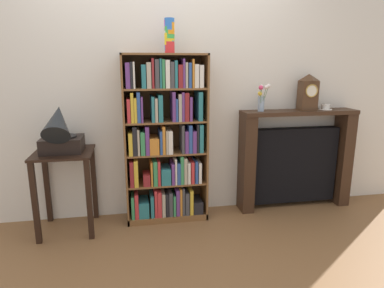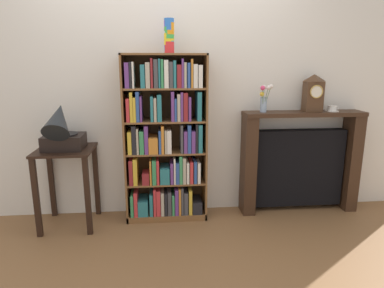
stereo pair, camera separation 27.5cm
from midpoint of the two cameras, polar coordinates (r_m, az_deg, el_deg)
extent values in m
cube|color=brown|center=(3.36, -6.39, -13.22)|extent=(8.12, 6.40, 0.02)
cube|color=silver|center=(3.35, -3.48, 10.10)|extent=(5.12, 0.08, 2.60)
cube|color=brown|center=(3.21, -13.68, 0.42)|extent=(0.02, 0.30, 1.58)
cube|color=brown|center=(3.25, -0.26, 0.97)|extent=(0.02, 0.30, 1.58)
cube|color=brown|center=(3.35, -7.08, 1.25)|extent=(0.77, 0.01, 1.58)
cube|color=brown|center=(3.13, -7.34, 14.82)|extent=(0.77, 0.30, 0.02)
cube|color=brown|center=(3.46, -6.56, -11.71)|extent=(0.77, 0.30, 0.06)
cube|color=#388E56|center=(3.37, -12.34, -10.10)|extent=(0.03, 0.21, 0.21)
cube|color=#C63338|center=(3.37, -11.72, -9.79)|extent=(0.03, 0.24, 0.24)
cube|color=teal|center=(3.39, -10.54, -10.44)|extent=(0.10, 0.24, 0.15)
cube|color=teal|center=(3.38, -9.19, -9.83)|extent=(0.03, 0.26, 0.21)
cube|color=#C63338|center=(3.36, -8.61, -9.46)|extent=(0.02, 0.24, 0.27)
cube|color=#C63338|center=(3.38, -8.01, -9.47)|extent=(0.04, 0.26, 0.25)
cube|color=#B2A893|center=(3.36, -7.31, -9.79)|extent=(0.03, 0.21, 0.23)
cube|color=black|center=(3.37, -6.75, -9.74)|extent=(0.02, 0.22, 0.23)
cube|color=#424247|center=(3.36, -6.13, -9.71)|extent=(0.04, 0.20, 0.23)
cube|color=#388E56|center=(3.39, -5.55, -9.77)|extent=(0.02, 0.25, 0.20)
cube|color=#663884|center=(3.36, -4.95, -9.48)|extent=(0.03, 0.20, 0.26)
cube|color=orange|center=(3.36, -4.44, -9.38)|extent=(0.02, 0.20, 0.26)
cube|color=#424247|center=(3.38, -4.05, -9.21)|extent=(0.02, 0.23, 0.27)
cube|color=#424247|center=(3.39, -3.43, -9.55)|extent=(0.04, 0.24, 0.22)
cube|color=gold|center=(3.40, -2.74, -9.23)|extent=(0.03, 0.26, 0.25)
cube|color=black|center=(3.43, -1.58, -10.20)|extent=(0.09, 0.24, 0.12)
cube|color=brown|center=(3.33, -6.72, -6.40)|extent=(0.74, 0.28, 0.02)
cube|color=maroon|center=(3.27, -12.55, -4.57)|extent=(0.04, 0.26, 0.24)
cube|color=gold|center=(3.26, -11.87, -4.50)|extent=(0.04, 0.24, 0.25)
cube|color=maroon|center=(3.25, -10.14, -5.80)|extent=(0.06, 0.17, 0.11)
cube|color=orange|center=(3.26, -9.35, -4.58)|extent=(0.02, 0.24, 0.23)
cube|color=#388E56|center=(3.26, -8.75, -4.53)|extent=(0.04, 0.24, 0.23)
cube|color=#C63338|center=(3.26, -8.15, -4.52)|extent=(0.02, 0.24, 0.23)
cube|color=teal|center=(3.27, -6.98, -5.15)|extent=(0.09, 0.22, 0.16)
cube|color=#663884|center=(3.27, -5.83, -4.70)|extent=(0.03, 0.23, 0.20)
cube|color=white|center=(3.26, -5.37, -4.27)|extent=(0.02, 0.23, 0.25)
cube|color=#2D519E|center=(3.28, -4.91, -4.56)|extent=(0.03, 0.25, 0.21)
cube|color=#388E56|center=(3.28, -4.37, -3.96)|extent=(0.03, 0.26, 0.27)
cube|color=#B2A893|center=(3.26, -3.74, -4.24)|extent=(0.03, 0.21, 0.25)
cube|color=white|center=(3.28, -3.19, -4.53)|extent=(0.02, 0.23, 0.20)
cube|color=#C63338|center=(3.27, -2.54, -4.53)|extent=(0.03, 0.20, 0.21)
cube|color=#2D519E|center=(3.30, -1.99, -4.33)|extent=(0.03, 0.26, 0.21)
cube|color=white|center=(3.28, -1.31, -4.57)|extent=(0.03, 0.20, 0.20)
cube|color=brown|center=(3.24, -6.86, -1.38)|extent=(0.74, 0.28, 0.02)
cube|color=gold|center=(3.19, -12.81, 0.27)|extent=(0.04, 0.25, 0.21)
cube|color=black|center=(3.19, -12.12, 0.79)|extent=(0.04, 0.26, 0.26)
cube|color=#B2A893|center=(3.18, -11.54, 0.53)|extent=(0.02, 0.23, 0.24)
cube|color=#388E56|center=(3.18, -10.86, 0.37)|extent=(0.04, 0.24, 0.21)
cube|color=#663884|center=(3.18, -10.12, 0.85)|extent=(0.03, 0.25, 0.26)
cube|color=orange|center=(3.19, -8.95, -0.12)|extent=(0.09, 0.23, 0.15)
cube|color=#2D519E|center=(3.20, -7.88, 0.55)|extent=(0.02, 0.26, 0.22)
cube|color=orange|center=(3.16, -7.41, 0.84)|extent=(0.03, 0.20, 0.26)
cube|color=#B2A893|center=(3.17, -6.87, 0.52)|extent=(0.02, 0.20, 0.22)
cube|color=white|center=(3.19, -6.33, 0.59)|extent=(0.04, 0.25, 0.22)
cube|color=#424247|center=(3.18, -4.22, 1.03)|extent=(0.02, 0.21, 0.26)
cube|color=#663884|center=(3.19, -3.60, 0.54)|extent=(0.03, 0.20, 0.21)
cube|color=#2D519E|center=(3.19, -2.98, 1.06)|extent=(0.03, 0.21, 0.26)
cube|color=#663884|center=(3.22, -2.36, 0.68)|extent=(0.04, 0.25, 0.21)
cube|color=black|center=(3.22, -1.83, 1.26)|extent=(0.02, 0.26, 0.27)
cube|color=teal|center=(3.21, -1.19, 1.19)|extent=(0.04, 0.23, 0.26)
cube|color=brown|center=(3.17, -7.02, 3.88)|extent=(0.74, 0.28, 0.02)
cube|color=#C63338|center=(3.14, -13.15, 5.64)|extent=(0.03, 0.25, 0.21)
cube|color=gold|center=(3.11, -12.62, 6.11)|extent=(0.03, 0.21, 0.27)
cube|color=gold|center=(3.13, -12.09, 5.75)|extent=(0.02, 0.24, 0.22)
cube|color=#2D519E|center=(3.13, -11.58, 6.24)|extent=(0.03, 0.24, 0.27)
cube|color=#663884|center=(3.11, -11.05, 5.85)|extent=(0.02, 0.21, 0.23)
cube|color=teal|center=(3.13, -9.26, 5.96)|extent=(0.02, 0.25, 0.23)
cube|color=#B2A893|center=(3.12, -8.70, 5.81)|extent=(0.02, 0.22, 0.21)
cube|color=teal|center=(3.12, -8.00, 6.11)|extent=(0.04, 0.23, 0.24)
cube|color=#663884|center=(3.13, -5.82, 6.43)|extent=(0.03, 0.23, 0.27)
cube|color=#2D519E|center=(3.14, -5.34, 5.89)|extent=(0.02, 0.24, 0.20)
cube|color=#B2A893|center=(3.15, -4.82, 6.30)|extent=(0.03, 0.25, 0.25)
cube|color=#663884|center=(3.14, -4.31, 6.44)|extent=(0.02, 0.23, 0.26)
cube|color=maroon|center=(3.16, -3.70, 6.43)|extent=(0.04, 0.25, 0.26)
cube|color=#663884|center=(3.15, -2.99, 6.07)|extent=(0.02, 0.23, 0.22)
cube|color=teal|center=(3.17, -1.42, 6.54)|extent=(0.04, 0.25, 0.26)
cube|color=brown|center=(3.14, -7.18, 9.31)|extent=(0.74, 0.28, 0.02)
cube|color=#663884|center=(3.12, -13.38, 11.24)|extent=(0.04, 0.26, 0.22)
cube|color=black|center=(3.11, -12.78, 11.32)|extent=(0.02, 0.25, 0.23)
cube|color=white|center=(3.09, -12.39, 11.33)|extent=(0.02, 0.21, 0.23)
cube|color=teal|center=(3.10, -10.83, 11.18)|extent=(0.04, 0.22, 0.20)
cube|color=#B2A893|center=(3.09, -9.99, 11.39)|extent=(0.04, 0.20, 0.22)
cube|color=maroon|center=(3.12, -9.35, 11.76)|extent=(0.02, 0.26, 0.26)
cube|color=#424247|center=(3.10, -8.67, 11.68)|extent=(0.04, 0.23, 0.25)
cube|color=teal|center=(3.09, -8.06, 11.75)|extent=(0.02, 0.20, 0.25)
cube|color=#388E56|center=(3.09, -7.60, 11.71)|extent=(0.02, 0.20, 0.25)
cube|color=white|center=(3.11, -6.92, 11.69)|extent=(0.04, 0.23, 0.24)
cube|color=#424247|center=(3.12, -6.16, 11.57)|extent=(0.03, 0.25, 0.23)
cube|color=teal|center=(3.10, -5.50, 11.68)|extent=(0.02, 0.21, 0.24)
cube|color=maroon|center=(3.13, -4.82, 11.38)|extent=(0.04, 0.25, 0.20)
cube|color=#663884|center=(3.13, -4.24, 11.86)|extent=(0.02, 0.25, 0.25)
cube|color=#B2A893|center=(3.12, -3.77, 11.58)|extent=(0.02, 0.22, 0.22)
cube|color=#2D519E|center=(3.12, -3.20, 11.56)|extent=(0.03, 0.22, 0.22)
cube|color=orange|center=(3.12, -2.67, 11.86)|extent=(0.02, 0.22, 0.25)
cube|color=white|center=(3.13, -2.09, 11.46)|extent=(0.04, 0.22, 0.21)
cube|color=white|center=(3.14, -1.30, 11.41)|extent=(0.04, 0.24, 0.20)
cylinder|color=red|center=(3.12, -6.43, 15.93)|extent=(0.09, 0.09, 0.10)
cylinder|color=blue|center=(3.12, -6.46, 16.26)|extent=(0.09, 0.09, 0.10)
cylinder|color=#28B2B7|center=(3.12, -6.46, 16.59)|extent=(0.09, 0.09, 0.10)
cylinder|color=blue|center=(3.12, -6.48, 16.91)|extent=(0.09, 0.09, 0.10)
cylinder|color=yellow|center=(3.12, -6.50, 17.24)|extent=(0.09, 0.09, 0.10)
cylinder|color=white|center=(3.12, -6.51, 17.57)|extent=(0.09, 0.09, 0.10)
cylinder|color=yellow|center=(3.12, -6.47, 17.90)|extent=(0.09, 0.09, 0.10)
cylinder|color=green|center=(3.12, -6.49, 18.23)|extent=(0.09, 0.09, 0.10)
cylinder|color=green|center=(3.13, -6.48, 18.56)|extent=(0.09, 0.09, 0.10)
cylinder|color=orange|center=(3.13, -6.49, 18.89)|extent=(0.09, 0.09, 0.10)
cylinder|color=purple|center=(3.13, -6.53, 19.21)|extent=(0.09, 0.09, 0.10)
cylinder|color=blue|center=(3.13, -6.51, 19.54)|extent=(0.09, 0.09, 0.10)
cube|color=black|center=(3.21, -23.28, -1.41)|extent=(0.50, 0.49, 0.02)
cube|color=black|center=(3.19, -27.34, -9.00)|extent=(0.04, 0.04, 0.72)
cube|color=black|center=(3.08, -19.51, -8.96)|extent=(0.04, 0.04, 0.72)
cube|color=black|center=(3.57, -25.41, -6.44)|extent=(0.04, 0.04, 0.72)
cube|color=black|center=(3.48, -18.45, -6.31)|extent=(0.04, 0.04, 0.72)
cube|color=black|center=(3.19, -23.40, -0.10)|extent=(0.34, 0.29, 0.13)
cylinder|color=black|center=(3.18, -23.52, 1.14)|extent=(0.25, 0.25, 0.01)
cylinder|color=#1E2328|center=(3.13, -23.74, 1.40)|extent=(0.03, 0.03, 0.06)
cone|color=#1E2328|center=(3.04, -24.26, 3.60)|extent=(0.23, 0.38, 0.38)
cube|color=#382316|center=(3.54, 15.62, 5.18)|extent=(1.19, 0.25, 0.04)
cube|color=#382316|center=(3.45, 7.00, -3.42)|extent=(0.12, 0.22, 1.00)
cube|color=#382316|center=(3.90, 22.26, -2.37)|extent=(0.12, 0.22, 1.00)
cube|color=black|center=(3.69, 14.81, -3.47)|extent=(0.91, 0.12, 0.80)
cube|color=#472D1C|center=(3.56, 16.91, 7.84)|extent=(0.17, 0.13, 0.29)
pyramid|color=#472D1C|center=(3.54, 17.11, 10.73)|extent=(0.17, 0.13, 0.07)
cylinder|color=silver|center=(3.49, 17.47, 8.57)|extent=(0.12, 0.01, 0.12)
torus|color=#B79347|center=(3.49, 17.50, 8.57)|extent=(0.13, 0.01, 0.13)
cylinder|color=#99B2D1|center=(3.37, 9.33, 6.71)|extent=(0.06, 0.06, 0.15)
cylinder|color=#4C753D|center=(3.32, 9.27, 7.53)|extent=(0.03, 0.05, 0.22)
sphere|color=#EA4275|center=(3.29, 9.24, 9.40)|extent=(0.04, 0.04, 0.04)
cylinder|color=#4C753D|center=(3.35, 9.91, 7.67)|extent=(0.06, 0.04, 0.24)
sphere|color=silver|center=(3.34, 10.55, 9.64)|extent=(0.04, 0.04, 0.04)
cylinder|color=#4C753D|center=(3.33, 9.68, 7.55)|extent=(0.03, 0.05, 0.23)
sphere|color=silver|center=(3.31, 10.12, 9.44)|extent=(0.04, 0.04, 0.04)
cylinder|color=#4C753D|center=(3.35, 9.24, 7.06)|extent=(0.04, 0.04, 0.16)
sphere|color=yellow|center=(3.32, 9.10, 8.42)|extent=(0.04, 0.04, 0.04)
cylinder|color=#4C753D|center=(3.38, 9.31, 7.65)|extent=(0.02, 0.03, 0.23)
sphere|color=silver|center=(3.38, 9.44, 9.56)|extent=(0.04, 0.04, 0.04)
cylinder|color=white|center=(3.67, 19.64, 5.54)|extent=(0.13, 0.13, 0.01)
cylinder|color=white|center=(3.67, 19.67, 5.97)|extent=(0.09, 0.09, 0.05)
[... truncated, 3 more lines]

